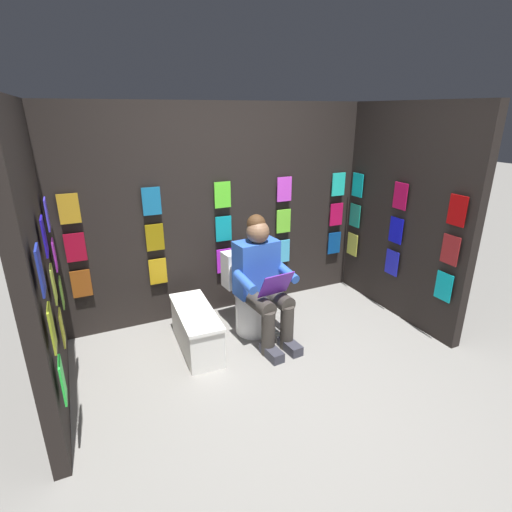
% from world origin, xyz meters
% --- Properties ---
extents(ground_plane, '(30.00, 30.00, 0.00)m').
position_xyz_m(ground_plane, '(0.00, 0.00, 0.00)').
color(ground_plane, gray).
extents(display_wall_back, '(3.30, 0.14, 2.15)m').
position_xyz_m(display_wall_back, '(-0.00, -1.70, 1.07)').
color(display_wall_back, black).
rests_on(display_wall_back, ground).
extents(display_wall_left, '(0.14, 1.65, 2.15)m').
position_xyz_m(display_wall_left, '(-1.65, -0.83, 1.07)').
color(display_wall_left, black).
rests_on(display_wall_left, ground).
extents(display_wall_right, '(0.14, 1.65, 2.15)m').
position_xyz_m(display_wall_right, '(1.65, -0.83, 1.07)').
color(display_wall_right, black).
rests_on(display_wall_right, ground).
extents(toilet, '(0.43, 0.57, 0.77)m').
position_xyz_m(toilet, '(-0.09, -1.14, 0.33)').
color(toilet, white).
rests_on(toilet, ground).
extents(person_reading, '(0.55, 0.71, 1.19)m').
position_xyz_m(person_reading, '(-0.11, -0.91, 0.60)').
color(person_reading, blue).
rests_on(person_reading, ground).
extents(comic_longbox_near, '(0.35, 0.84, 0.39)m').
position_xyz_m(comic_longbox_near, '(0.51, -1.01, 0.19)').
color(comic_longbox_near, white).
rests_on(comic_longbox_near, ground).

